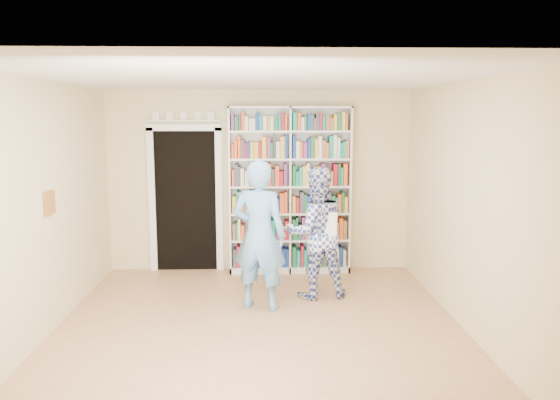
# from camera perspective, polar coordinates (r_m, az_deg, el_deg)

# --- Properties ---
(floor) EXTENTS (5.00, 5.00, 0.00)m
(floor) POSITION_cam_1_polar(r_m,az_deg,el_deg) (6.09, -2.21, -13.63)
(floor) COLOR #A67450
(floor) RESTS_ON ground
(ceiling) EXTENTS (5.00, 5.00, 0.00)m
(ceiling) POSITION_cam_1_polar(r_m,az_deg,el_deg) (5.64, -2.38, 12.64)
(ceiling) COLOR white
(ceiling) RESTS_ON wall_back
(wall_back) EXTENTS (4.50, 0.00, 4.50)m
(wall_back) POSITION_cam_1_polar(r_m,az_deg,el_deg) (8.18, -2.19, 1.99)
(wall_back) COLOR beige
(wall_back) RESTS_ON floor
(wall_left) EXTENTS (0.00, 5.00, 5.00)m
(wall_left) POSITION_cam_1_polar(r_m,az_deg,el_deg) (6.15, -23.75, -1.04)
(wall_left) COLOR beige
(wall_left) RESTS_ON floor
(wall_right) EXTENTS (0.00, 5.00, 5.00)m
(wall_right) POSITION_cam_1_polar(r_m,az_deg,el_deg) (6.12, 19.28, -0.83)
(wall_right) COLOR beige
(wall_right) RESTS_ON floor
(bookshelf) EXTENTS (1.78, 0.33, 2.45)m
(bookshelf) POSITION_cam_1_polar(r_m,az_deg,el_deg) (8.05, 1.03, 1.09)
(bookshelf) COLOR white
(bookshelf) RESTS_ON floor
(doorway) EXTENTS (1.10, 0.08, 2.43)m
(doorway) POSITION_cam_1_polar(r_m,az_deg,el_deg) (8.26, -9.83, 0.74)
(doorway) COLOR black
(doorway) RESTS_ON floor
(wall_art) EXTENTS (0.03, 0.25, 0.25)m
(wall_art) POSITION_cam_1_polar(r_m,az_deg,el_deg) (6.32, -22.95, -0.28)
(wall_art) COLOR brown
(wall_art) RESTS_ON wall_left
(man_blue) EXTENTS (0.76, 0.62, 1.81)m
(man_blue) POSITION_cam_1_polar(r_m,az_deg,el_deg) (6.54, -2.18, -3.69)
(man_blue) COLOR #65A1E1
(man_blue) RESTS_ON floor
(man_plaid) EXTENTS (0.91, 0.76, 1.68)m
(man_plaid) POSITION_cam_1_polar(r_m,az_deg,el_deg) (6.99, 3.77, -3.44)
(man_plaid) COLOR navy
(man_plaid) RESTS_ON floor
(paper_sheet) EXTENTS (0.21, 0.02, 0.29)m
(paper_sheet) POSITION_cam_1_polar(r_m,az_deg,el_deg) (6.76, 5.10, -2.55)
(paper_sheet) COLOR white
(paper_sheet) RESTS_ON man_plaid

